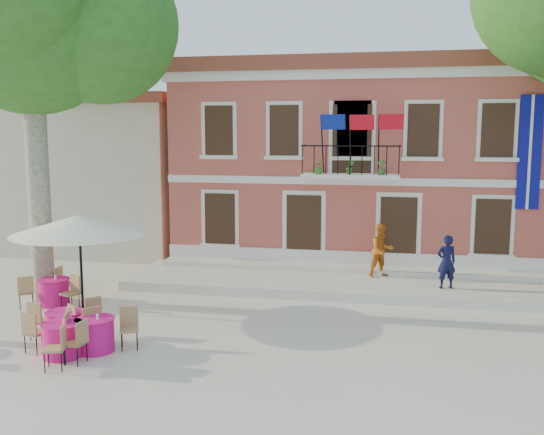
{
  "coord_description": "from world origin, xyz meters",
  "views": [
    {
      "loc": [
        3.33,
        -14.5,
        4.94
      ],
      "look_at": [
        -0.23,
        3.5,
        2.35
      ],
      "focal_mm": 40.0,
      "sensor_mm": 36.0,
      "label": 1
    }
  ],
  "objects_px": {
    "patio_umbrella": "(79,225)",
    "pedestrian_orange": "(382,250)",
    "plane_tree_west": "(29,15)",
    "pedestrian_navy": "(446,262)",
    "cafe_table_3": "(54,290)",
    "cafe_table_4": "(66,326)",
    "cafe_table_0": "(62,338)",
    "cafe_table_1": "(95,333)"
  },
  "relations": [
    {
      "from": "pedestrian_orange",
      "to": "cafe_table_0",
      "type": "xyz_separation_m",
      "value": [
        -6.81,
        -7.76,
        -0.73
      ]
    },
    {
      "from": "pedestrian_orange",
      "to": "cafe_table_0",
      "type": "distance_m",
      "value": 10.35
    },
    {
      "from": "plane_tree_west",
      "to": "cafe_table_0",
      "type": "distance_m",
      "value": 9.18
    },
    {
      "from": "patio_umbrella",
      "to": "cafe_table_4",
      "type": "xyz_separation_m",
      "value": [
        0.88,
        -2.43,
        -2.01
      ]
    },
    {
      "from": "plane_tree_west",
      "to": "pedestrian_orange",
      "type": "xyz_separation_m",
      "value": [
        9.73,
        3.74,
        -7.0
      ]
    },
    {
      "from": "plane_tree_west",
      "to": "patio_umbrella",
      "type": "height_order",
      "value": "plane_tree_west"
    },
    {
      "from": "pedestrian_navy",
      "to": "cafe_table_4",
      "type": "distance_m",
      "value": 10.84
    },
    {
      "from": "patio_umbrella",
      "to": "cafe_table_3",
      "type": "relative_size",
      "value": 1.96
    },
    {
      "from": "patio_umbrella",
      "to": "cafe_table_0",
      "type": "xyz_separation_m",
      "value": [
        1.26,
        -3.23,
        -2.01
      ]
    },
    {
      "from": "cafe_table_0",
      "to": "cafe_table_1",
      "type": "distance_m",
      "value": 0.72
    },
    {
      "from": "pedestrian_orange",
      "to": "cafe_table_4",
      "type": "xyz_separation_m",
      "value": [
        -7.19,
        -6.96,
        -0.73
      ]
    },
    {
      "from": "cafe_table_1",
      "to": "cafe_table_4",
      "type": "distance_m",
      "value": 1.0
    },
    {
      "from": "cafe_table_3",
      "to": "cafe_table_4",
      "type": "height_order",
      "value": "same"
    },
    {
      "from": "patio_umbrella",
      "to": "pedestrian_orange",
      "type": "distance_m",
      "value": 9.34
    },
    {
      "from": "cafe_table_0",
      "to": "cafe_table_3",
      "type": "height_order",
      "value": "same"
    },
    {
      "from": "plane_tree_west",
      "to": "patio_umbrella",
      "type": "distance_m",
      "value": 6.01
    },
    {
      "from": "patio_umbrella",
      "to": "cafe_table_0",
      "type": "height_order",
      "value": "patio_umbrella"
    },
    {
      "from": "pedestrian_orange",
      "to": "cafe_table_3",
      "type": "distance_m",
      "value": 10.09
    },
    {
      "from": "plane_tree_west",
      "to": "pedestrian_navy",
      "type": "distance_m",
      "value": 13.86
    },
    {
      "from": "cafe_table_4",
      "to": "cafe_table_1",
      "type": "bearing_deg",
      "value": -20.27
    },
    {
      "from": "cafe_table_0",
      "to": "plane_tree_west",
      "type": "bearing_deg",
      "value": 125.98
    },
    {
      "from": "cafe_table_1",
      "to": "pedestrian_orange",
      "type": "bearing_deg",
      "value": 49.43
    },
    {
      "from": "cafe_table_0",
      "to": "cafe_table_4",
      "type": "relative_size",
      "value": 1.0
    },
    {
      "from": "cafe_table_1",
      "to": "cafe_table_3",
      "type": "height_order",
      "value": "same"
    },
    {
      "from": "cafe_table_3",
      "to": "cafe_table_4",
      "type": "relative_size",
      "value": 1.02
    },
    {
      "from": "cafe_table_0",
      "to": "cafe_table_4",
      "type": "bearing_deg",
      "value": 115.27
    },
    {
      "from": "patio_umbrella",
      "to": "cafe_table_4",
      "type": "distance_m",
      "value": 3.27
    },
    {
      "from": "plane_tree_west",
      "to": "cafe_table_0",
      "type": "height_order",
      "value": "plane_tree_west"
    },
    {
      "from": "pedestrian_orange",
      "to": "cafe_table_1",
      "type": "bearing_deg",
      "value": -161.36
    },
    {
      "from": "patio_umbrella",
      "to": "cafe_table_1",
      "type": "relative_size",
      "value": 1.96
    },
    {
      "from": "pedestrian_navy",
      "to": "cafe_table_0",
      "type": "distance_m",
      "value": 10.99
    },
    {
      "from": "pedestrian_orange",
      "to": "cafe_table_3",
      "type": "relative_size",
      "value": 0.92
    },
    {
      "from": "patio_umbrella",
      "to": "pedestrian_orange",
      "type": "xyz_separation_m",
      "value": [
        8.07,
        4.53,
        -1.28
      ]
    },
    {
      "from": "cafe_table_3",
      "to": "pedestrian_navy",
      "type": "bearing_deg",
      "value": 15.0
    },
    {
      "from": "pedestrian_navy",
      "to": "cafe_table_1",
      "type": "height_order",
      "value": "pedestrian_navy"
    },
    {
      "from": "cafe_table_1",
      "to": "cafe_table_4",
      "type": "bearing_deg",
      "value": 159.73
    },
    {
      "from": "pedestrian_orange",
      "to": "cafe_table_0",
      "type": "relative_size",
      "value": 0.94
    },
    {
      "from": "cafe_table_1",
      "to": "cafe_table_4",
      "type": "height_order",
      "value": "same"
    },
    {
      "from": "pedestrian_navy",
      "to": "cafe_table_0",
      "type": "height_order",
      "value": "pedestrian_navy"
    },
    {
      "from": "plane_tree_west",
      "to": "cafe_table_4",
      "type": "height_order",
      "value": "plane_tree_west"
    },
    {
      "from": "plane_tree_west",
      "to": "cafe_table_1",
      "type": "xyz_separation_m",
      "value": [
        3.48,
        -3.56,
        -7.73
      ]
    },
    {
      "from": "cafe_table_0",
      "to": "cafe_table_4",
      "type": "xyz_separation_m",
      "value": [
        -0.38,
        0.8,
        0.0
      ]
    }
  ]
}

